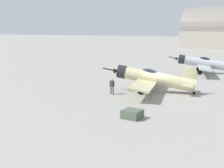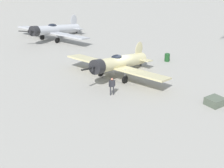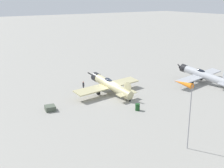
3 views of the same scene
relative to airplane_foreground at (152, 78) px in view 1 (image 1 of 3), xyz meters
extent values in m
plane|color=gray|center=(-0.50, -0.07, -1.54)|extent=(400.00, 400.00, 0.00)
cylinder|color=beige|center=(-0.50, -0.07, -0.03)|extent=(8.42, 2.51, 2.60)
cylinder|color=#232326|center=(3.36, 0.48, 0.58)|extent=(1.31, 1.59, 1.57)
cone|color=#232326|center=(4.01, 0.58, 0.68)|extent=(0.72, 0.69, 0.68)
cube|color=black|center=(4.15, 0.60, 0.68)|extent=(2.79, 0.57, 0.54)
ellipsoid|color=black|center=(0.31, 0.05, 0.67)|extent=(1.87, 1.01, 0.94)
cube|color=#C6BC89|center=(0.48, 0.07, -0.25)|extent=(3.70, 12.18, 0.49)
ellipsoid|color=beige|center=(-3.91, -0.56, 0.55)|extent=(1.75, 0.37, 1.92)
cube|color=#C6BC89|center=(-3.71, -0.53, -0.47)|extent=(1.57, 3.52, 0.27)
cylinder|color=#999BA0|center=(0.74, 1.69, -0.59)|extent=(0.14, 0.14, 1.10)
cylinder|color=black|center=(0.74, 1.69, -1.14)|extent=(0.82, 0.31, 0.80)
cylinder|color=#999BA0|center=(1.19, -1.42, -0.59)|extent=(0.14, 0.14, 1.10)
cylinder|color=black|center=(1.19, -1.42, -1.14)|extent=(0.82, 0.31, 0.80)
cylinder|color=black|center=(-4.40, -0.63, -1.40)|extent=(0.29, 0.14, 0.28)
cylinder|color=#B7BABF|center=(-4.30, -17.11, -0.09)|extent=(9.33, 3.04, 2.61)
cylinder|color=#232326|center=(0.00, -16.28, 0.55)|extent=(1.34, 1.59, 1.52)
cone|color=#232326|center=(0.64, -16.15, 0.64)|extent=(0.73, 0.70, 0.66)
cube|color=black|center=(0.79, -16.12, 0.64)|extent=(2.68, 1.60, 0.44)
ellipsoid|color=black|center=(-3.40, -16.94, 0.60)|extent=(1.89, 1.09, 0.92)
cube|color=#ADAFB5|center=(-3.22, -16.90, -0.29)|extent=(4.24, 13.00, 0.44)
cylinder|color=#999BA0|center=(-2.98, -15.27, -0.61)|extent=(0.14, 0.14, 1.06)
cylinder|color=black|center=(-2.98, -15.27, -1.14)|extent=(0.82, 0.35, 0.80)
cylinder|color=#999BA0|center=(-2.39, -18.32, -0.61)|extent=(0.14, 0.14, 1.06)
cylinder|color=black|center=(-2.39, -18.32, -1.14)|extent=(0.82, 0.35, 0.80)
cylinder|color=#2D2D33|center=(3.74, 2.71, -1.11)|extent=(0.12, 0.12, 0.85)
cylinder|color=#2D2D33|center=(3.46, 2.81, -1.11)|extent=(0.12, 0.12, 0.85)
cube|color=#2D2D33|center=(3.60, 2.76, -0.39)|extent=(0.51, 0.36, 0.60)
sphere|color=tan|center=(3.60, 2.76, 0.04)|extent=(0.22, 0.22, 0.22)
cylinder|color=#2D2D33|center=(3.87, 2.67, -0.37)|extent=(0.09, 0.09, 0.56)
cylinder|color=#2D2D33|center=(3.34, 2.85, -0.37)|extent=(0.09, 0.09, 0.56)
cube|color=#4C5647|center=(-1.36, 10.48, -1.20)|extent=(1.64, 1.55, 0.68)
camera|label=1|loc=(-9.31, 33.41, 5.52)|focal=51.61mm
camera|label=2|loc=(22.02, 21.60, 10.97)|focal=50.15mm
camera|label=3|loc=(-37.19, 24.11, 13.28)|focal=47.64mm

